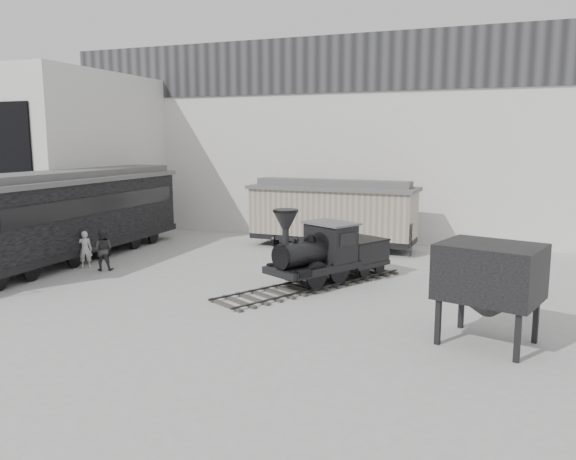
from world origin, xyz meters
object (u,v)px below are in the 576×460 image
at_px(passenger_coach, 75,214).
at_px(coal_hopper, 489,279).
at_px(locomotive, 325,256).
at_px(boxcar, 332,212).
at_px(visitor_b, 102,250).
at_px(visitor_a, 85,249).

relative_size(passenger_coach, coal_hopper, 4.74).
distance_m(locomotive, coal_hopper, 7.59).
bearing_deg(locomotive, coal_hopper, -9.11).
relative_size(boxcar, visitor_b, 4.85).
distance_m(visitor_b, coal_hopper, 15.83).
relative_size(locomotive, boxcar, 0.94).
bearing_deg(boxcar, coal_hopper, -54.34).
bearing_deg(visitor_a, passenger_coach, -76.29).
height_order(locomotive, visitor_b, locomotive).
height_order(passenger_coach, coal_hopper, passenger_coach).
height_order(boxcar, visitor_a, boxcar).
distance_m(passenger_coach, visitor_b, 3.25).
xyz_separation_m(locomotive, visitor_a, (-10.48, -0.93, -0.28)).
bearing_deg(visitor_a, locomotive, 149.25).
bearing_deg(visitor_a, coal_hopper, 131.26).
xyz_separation_m(boxcar, visitor_b, (-7.72, -8.21, -0.94)).
bearing_deg(visitor_b, boxcar, -157.22).
bearing_deg(locomotive, boxcar, 132.90).
bearing_deg(coal_hopper, boxcar, 140.31).
xyz_separation_m(boxcar, coal_hopper, (7.66, -11.83, -0.05)).
distance_m(passenger_coach, visitor_a, 2.47).
relative_size(locomotive, coal_hopper, 2.72).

